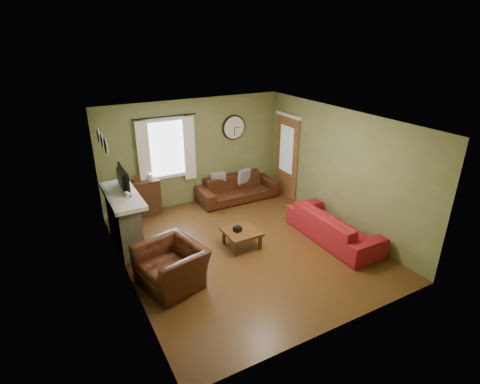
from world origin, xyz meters
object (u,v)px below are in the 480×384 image
bookshelf (145,198)px  coffee_table (242,238)px  sofa_red (333,226)px  armchair (171,266)px  sofa_brown (237,188)px

bookshelf → coffee_table: bearing=-60.9°
bookshelf → sofa_red: bookshelf is taller
armchair → bookshelf: bearing=159.4°
armchair → coffee_table: armchair is taller
sofa_red → coffee_table: bearing=69.8°
sofa_red → coffee_table: (-1.82, 0.67, -0.14)m
sofa_brown → sofa_red: 2.88m
sofa_red → coffee_table: sofa_red is taller
sofa_brown → armchair: 3.72m
bookshelf → sofa_red: bearing=-44.0°
sofa_brown → coffee_table: size_ratio=3.06×
armchair → coffee_table: bearing=92.7°
sofa_brown → coffee_table: (-1.03, -2.10, -0.12)m
bookshelf → sofa_red: (3.12, -3.02, -0.11)m
sofa_brown → sofa_red: bearing=-74.2°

